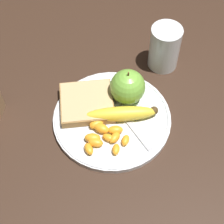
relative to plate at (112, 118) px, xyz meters
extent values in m
plane|color=#332116|center=(0.00, 0.00, -0.01)|extent=(3.00, 3.00, 0.00)
cylinder|color=silver|center=(0.00, 0.00, 0.00)|extent=(0.26, 0.26, 0.01)
torus|color=silver|center=(0.00, 0.00, 0.00)|extent=(0.25, 0.25, 0.01)
cylinder|color=silver|center=(-0.10, -0.18, 0.05)|extent=(0.07, 0.07, 0.11)
cylinder|color=yellow|center=(-0.10, -0.18, 0.04)|extent=(0.06, 0.06, 0.09)
sphere|color=#72B23D|center=(-0.03, -0.06, 0.04)|extent=(0.08, 0.08, 0.08)
cylinder|color=brown|center=(-0.03, -0.06, 0.09)|extent=(0.00, 0.00, 0.01)
ellipsoid|color=yellow|center=(-0.02, 0.00, 0.02)|extent=(0.16, 0.06, 0.03)
sphere|color=#473319|center=(-0.09, -0.02, 0.02)|extent=(0.02, 0.02, 0.02)
cube|color=olive|center=(0.06, -0.02, 0.02)|extent=(0.14, 0.13, 0.02)
cube|color=tan|center=(0.06, -0.02, 0.02)|extent=(0.13, 0.13, 0.02)
cube|color=#B2B2B7|center=(-0.05, 0.02, 0.01)|extent=(0.09, 0.11, 0.00)
cube|color=#B2B2B7|center=(0.01, -0.05, 0.01)|extent=(0.06, 0.06, 0.00)
cube|color=white|center=(0.02, -0.07, 0.01)|extent=(0.04, 0.03, 0.02)
cube|color=#334728|center=(0.02, -0.07, 0.02)|extent=(0.04, 0.03, 0.00)
ellipsoid|color=orange|center=(-0.01, 0.06, 0.01)|extent=(0.03, 0.03, 0.02)
ellipsoid|color=orange|center=(0.02, 0.04, 0.01)|extent=(0.04, 0.03, 0.02)
ellipsoid|color=orange|center=(-0.02, 0.08, 0.01)|extent=(0.02, 0.03, 0.01)
ellipsoid|color=orange|center=(-0.01, 0.04, 0.01)|extent=(0.04, 0.02, 0.02)
ellipsoid|color=orange|center=(-0.04, 0.06, 0.01)|extent=(0.02, 0.03, 0.01)
ellipsoid|color=orange|center=(0.02, 0.07, 0.01)|extent=(0.03, 0.02, 0.02)
ellipsoid|color=orange|center=(0.03, 0.03, 0.01)|extent=(0.04, 0.04, 0.02)
ellipsoid|color=orange|center=(0.03, 0.06, 0.01)|extent=(0.04, 0.02, 0.02)
ellipsoid|color=orange|center=(0.00, 0.06, 0.01)|extent=(0.03, 0.02, 0.02)
ellipsoid|color=orange|center=(0.04, 0.09, 0.01)|extent=(0.03, 0.03, 0.02)
camera|label=1|loc=(-0.06, 0.45, 0.69)|focal=60.00mm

